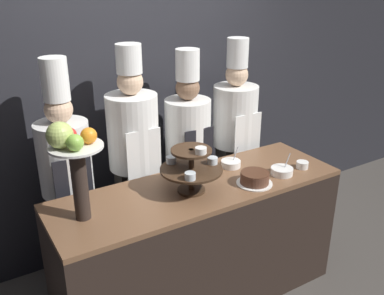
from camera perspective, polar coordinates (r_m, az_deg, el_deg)
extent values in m
cube|color=#232328|center=(3.58, -7.34, 7.57)|extent=(10.00, 0.06, 2.80)
cube|color=black|center=(3.19, 0.96, -13.00)|extent=(2.06, 0.66, 0.91)
cube|color=brown|center=(2.94, 1.01, -5.45)|extent=(2.06, 0.66, 0.03)
cylinder|color=#3D2819|center=(2.87, -0.09, -5.67)|extent=(0.19, 0.19, 0.02)
cylinder|color=#3D2819|center=(2.81, -0.09, -3.10)|extent=(0.04, 0.04, 0.30)
cylinder|color=#3D2819|center=(2.80, -0.09, -2.94)|extent=(0.41, 0.41, 0.02)
cylinder|color=#3D2819|center=(2.75, -0.10, -0.41)|extent=(0.27, 0.27, 0.02)
cylinder|color=silver|center=(2.64, -0.24, -3.83)|extent=(0.07, 0.07, 0.04)
cylinder|color=beige|center=(2.65, -0.24, -3.96)|extent=(0.06, 0.06, 0.03)
cylinder|color=silver|center=(2.86, 2.75, -1.75)|extent=(0.07, 0.07, 0.04)
cylinder|color=red|center=(2.86, 2.75, -1.87)|extent=(0.06, 0.06, 0.03)
cylinder|color=silver|center=(2.87, -2.79, -1.65)|extent=(0.07, 0.07, 0.04)
cylinder|color=green|center=(2.87, -2.79, -1.77)|extent=(0.06, 0.06, 0.03)
cylinder|color=white|center=(2.68, 1.19, -0.40)|extent=(0.07, 0.07, 0.04)
cylinder|color=#2D231E|center=(2.55, -14.71, -4.74)|extent=(0.09, 0.09, 0.45)
cylinder|color=white|center=(2.46, -15.24, 0.09)|extent=(0.31, 0.31, 0.01)
sphere|color=orange|center=(2.45, -13.61, 1.55)|extent=(0.09, 0.09, 0.09)
sphere|color=red|center=(2.51, -16.01, 1.64)|extent=(0.08, 0.08, 0.08)
sphere|color=#ADC160|center=(2.42, -17.22, 1.59)|extent=(0.15, 0.15, 0.15)
sphere|color=#84B742|center=(2.37, -15.34, 0.62)|extent=(0.09, 0.09, 0.09)
cylinder|color=white|center=(3.00, 8.31, -4.73)|extent=(0.25, 0.25, 0.01)
cylinder|color=brown|center=(2.98, 8.35, -4.04)|extent=(0.20, 0.20, 0.07)
cylinder|color=#472819|center=(2.96, 8.39, -3.36)|extent=(0.20, 0.20, 0.01)
cylinder|color=white|center=(3.29, 14.49, -2.25)|extent=(0.09, 0.09, 0.05)
cylinder|color=white|center=(3.16, 11.89, -3.09)|extent=(0.16, 0.16, 0.05)
cylinder|color=#BCBCC1|center=(3.15, 12.58, -1.75)|extent=(0.05, 0.01, 0.11)
cylinder|color=white|center=(3.22, 5.20, -2.15)|extent=(0.15, 0.15, 0.05)
cylinder|color=#BCBCC1|center=(3.22, 5.82, -0.87)|extent=(0.05, 0.01, 0.11)
cube|color=black|center=(3.44, -15.36, -11.78)|extent=(0.28, 0.15, 0.84)
cylinder|color=silver|center=(3.12, -16.63, -1.36)|extent=(0.37, 0.37, 0.52)
cube|color=black|center=(3.01, -15.50, -4.34)|extent=(0.26, 0.01, 0.33)
sphere|color=#DBB28E|center=(3.00, -17.37, 4.87)|extent=(0.19, 0.19, 0.19)
cylinder|color=white|center=(2.95, -17.83, 8.66)|extent=(0.18, 0.18, 0.29)
cube|color=#38332D|center=(3.56, -7.25, -9.16)|extent=(0.29, 0.16, 0.91)
cylinder|color=white|center=(3.24, -7.89, 2.09)|extent=(0.39, 0.39, 0.57)
cube|color=white|center=(3.12, -6.41, -0.88)|extent=(0.27, 0.01, 0.37)
sphere|color=#DBB28E|center=(3.12, -8.26, 8.66)|extent=(0.19, 0.19, 0.19)
cylinder|color=white|center=(3.09, -8.43, 11.64)|extent=(0.18, 0.18, 0.21)
cube|color=#28282D|center=(3.76, -0.53, -7.52)|extent=(0.28, 0.15, 0.87)
cylinder|color=white|center=(3.46, -0.57, 2.36)|extent=(0.37, 0.37, 0.51)
cube|color=black|center=(3.36, 0.98, -0.14)|extent=(0.26, 0.01, 0.32)
sphere|color=#846047|center=(3.36, -0.59, 7.94)|extent=(0.19, 0.19, 0.19)
cylinder|color=white|center=(3.32, -0.60, 10.98)|extent=(0.19, 0.19, 0.24)
cube|color=#38332D|center=(3.98, 5.38, -5.53)|extent=(0.29, 0.16, 0.90)
cylinder|color=white|center=(3.70, 5.77, 4.23)|extent=(0.38, 0.38, 0.52)
cube|color=white|center=(3.60, 7.43, 1.85)|extent=(0.27, 0.01, 0.34)
sphere|color=#DBB28E|center=(3.61, 5.99, 9.63)|extent=(0.19, 0.19, 0.19)
cylinder|color=white|center=(3.57, 6.11, 12.46)|extent=(0.18, 0.18, 0.24)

